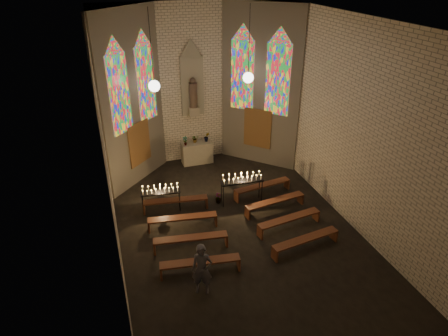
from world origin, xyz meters
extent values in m
plane|color=black|center=(0.00, 0.00, 0.00)|extent=(12.00, 12.00, 0.00)
cube|color=beige|center=(0.00, 6.00, 3.50)|extent=(8.00, 0.02, 7.00)
cube|color=beige|center=(0.00, -6.00, 3.50)|extent=(8.00, 0.02, 7.00)
cube|color=beige|center=(-4.00, 0.00, 3.50)|extent=(0.02, 12.00, 7.00)
cube|color=beige|center=(4.00, 0.00, 3.50)|extent=(0.02, 12.00, 7.00)
cube|color=silver|center=(0.00, 0.00, 7.00)|extent=(8.00, 12.00, 0.01)
cube|color=beige|center=(-2.75, 4.75, 3.50)|extent=(2.72, 2.72, 7.00)
cube|color=beige|center=(2.75, 4.75, 3.50)|extent=(2.72, 2.72, 7.00)
cube|color=#4C3F8C|center=(-3.21, 4.06, 4.00)|extent=(0.78, 0.78, 3.00)
cube|color=#4C3F8C|center=(-2.06, 5.21, 4.00)|extent=(0.78, 0.78, 3.00)
cube|color=#4C3F8C|center=(2.06, 5.21, 4.00)|extent=(0.78, 0.78, 3.00)
cube|color=#4C3F8C|center=(3.21, 4.06, 4.00)|extent=(0.78, 0.78, 3.00)
cube|color=brown|center=(-2.63, 4.63, 1.70)|extent=(0.95, 0.95, 1.80)
cube|color=brown|center=(2.63, 4.63, 1.70)|extent=(0.95, 0.95, 1.80)
cube|color=gray|center=(0.00, 5.92, 3.50)|extent=(1.00, 0.12, 2.60)
cone|color=gray|center=(0.00, 5.92, 5.15)|extent=(1.00, 1.00, 0.80)
cube|color=#ADA58D|center=(0.00, 5.78, 2.40)|extent=(0.45, 0.30, 0.40)
cylinder|color=brown|center=(0.00, 5.78, 3.15)|extent=(0.36, 0.36, 1.10)
sphere|color=brown|center=(0.00, 5.78, 3.80)|extent=(0.26, 0.26, 0.26)
sphere|color=white|center=(-1.90, 4.10, 4.20)|extent=(0.44, 0.44, 0.44)
cylinder|color=black|center=(-1.90, 4.10, 5.60)|extent=(0.02, 0.02, 2.80)
sphere|color=white|center=(1.90, 4.10, 4.20)|extent=(0.44, 0.44, 0.44)
cylinder|color=black|center=(1.90, 4.10, 5.60)|extent=(0.02, 0.02, 2.80)
cube|color=#ADA58D|center=(0.00, 5.45, 0.50)|extent=(1.40, 0.60, 1.00)
imported|color=#4C723F|center=(-0.55, 5.36, 1.21)|extent=(0.27, 0.23, 0.43)
imported|color=#4C723F|center=(-0.05, 5.54, 1.18)|extent=(0.34, 0.30, 0.35)
imported|color=#4C723F|center=(0.48, 5.47, 1.22)|extent=(0.26, 0.22, 0.44)
imported|color=#4C723F|center=(-0.09, 1.85, 0.21)|extent=(0.29, 0.29, 0.41)
cube|color=black|center=(-2.30, 1.94, 0.83)|extent=(1.48, 0.52, 0.05)
cylinder|color=black|center=(-2.98, 1.89, 0.41)|extent=(0.03, 0.03, 0.81)
cylinder|color=black|center=(-1.64, 1.72, 0.41)|extent=(0.03, 0.03, 0.81)
cylinder|color=black|center=(-2.95, 2.16, 0.41)|extent=(0.03, 0.03, 0.81)
cylinder|color=black|center=(-1.61, 1.99, 0.41)|extent=(0.03, 0.03, 0.81)
cube|color=black|center=(0.78, 1.60, 0.95)|extent=(1.67, 0.49, 0.05)
cylinder|color=black|center=(0.00, 1.49, 0.46)|extent=(0.03, 0.03, 0.93)
cylinder|color=black|center=(1.54, 1.40, 0.46)|extent=(0.03, 0.03, 0.93)
cylinder|color=black|center=(0.02, 1.80, 0.46)|extent=(0.03, 0.03, 0.93)
cylinder|color=black|center=(1.56, 1.71, 0.46)|extent=(0.03, 0.03, 0.93)
cube|color=#5E2E1B|center=(-1.77, 1.87, 0.44)|extent=(2.44, 0.67, 0.06)
cube|color=#5E2E1B|center=(-2.94, 2.04, 0.22)|extent=(0.10, 0.34, 0.44)
cube|color=#5E2E1B|center=(-0.60, 1.71, 0.22)|extent=(0.10, 0.34, 0.44)
cube|color=#5E2E1B|center=(1.77, 1.87, 0.44)|extent=(2.44, 0.67, 0.06)
cube|color=#5E2E1B|center=(0.60, 1.71, 0.22)|extent=(0.10, 0.34, 0.44)
cube|color=#5E2E1B|center=(2.94, 2.04, 0.22)|extent=(0.10, 0.34, 0.44)
cube|color=#5E2E1B|center=(-1.77, 0.67, 0.44)|extent=(2.44, 0.67, 0.06)
cube|color=#5E2E1B|center=(-2.94, 0.84, 0.22)|extent=(0.10, 0.34, 0.44)
cube|color=#5E2E1B|center=(-0.60, 0.51, 0.22)|extent=(0.10, 0.34, 0.44)
cube|color=#5E2E1B|center=(1.77, 0.67, 0.44)|extent=(2.44, 0.67, 0.06)
cube|color=#5E2E1B|center=(0.60, 0.51, 0.22)|extent=(0.10, 0.34, 0.44)
cube|color=#5E2E1B|center=(2.94, 0.84, 0.22)|extent=(0.10, 0.34, 0.44)
cube|color=#5E2E1B|center=(-1.77, -0.53, 0.44)|extent=(2.44, 0.67, 0.06)
cube|color=#5E2E1B|center=(-2.94, -0.36, 0.22)|extent=(0.10, 0.34, 0.44)
cube|color=#5E2E1B|center=(-0.60, -0.69, 0.22)|extent=(0.10, 0.34, 0.44)
cube|color=#5E2E1B|center=(1.77, -0.53, 0.44)|extent=(2.44, 0.67, 0.06)
cube|color=#5E2E1B|center=(0.60, -0.69, 0.22)|extent=(0.10, 0.34, 0.44)
cube|color=#5E2E1B|center=(2.94, -0.36, 0.22)|extent=(0.10, 0.34, 0.44)
cube|color=#5E2E1B|center=(-1.77, -1.73, 0.44)|extent=(2.44, 0.67, 0.06)
cube|color=#5E2E1B|center=(-2.94, -1.56, 0.22)|extent=(0.10, 0.34, 0.44)
cube|color=#5E2E1B|center=(-0.60, -1.89, 0.22)|extent=(0.10, 0.34, 0.44)
cube|color=#5E2E1B|center=(1.77, -1.73, 0.44)|extent=(2.44, 0.67, 0.06)
cube|color=#5E2E1B|center=(0.60, -1.89, 0.22)|extent=(0.10, 0.34, 0.44)
cube|color=#5E2E1B|center=(2.94, -1.56, 0.22)|extent=(0.10, 0.34, 0.44)
imported|color=#4E4D57|center=(-1.91, -2.48, 0.81)|extent=(0.69, 0.57, 1.62)
camera|label=1|loc=(-3.95, -10.74, 8.53)|focal=32.00mm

